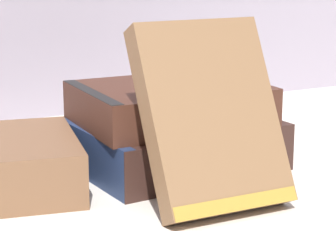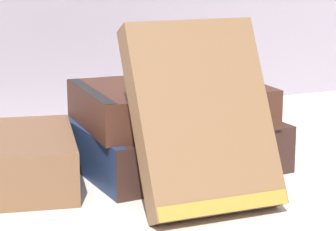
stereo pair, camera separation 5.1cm
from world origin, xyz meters
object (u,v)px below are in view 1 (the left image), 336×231
book_flat_bottom (170,145)px  pocket_watch (205,81)px  book_flat_top (165,104)px  book_leaning_front (212,122)px

book_flat_bottom → pocket_watch: (0.03, -0.01, 0.07)m
pocket_watch → book_flat_top: bearing=165.9°
book_flat_top → book_leaning_front: bearing=-95.9°
book_flat_top → pocket_watch: bearing=-13.8°
book_flat_bottom → book_leaning_front: (-0.02, -0.12, 0.05)m
pocket_watch → book_leaning_front: bearing=-116.3°
book_flat_top → book_leaning_front: book_leaning_front is taller
book_leaning_front → book_flat_bottom: bearing=81.1°
book_flat_top → book_leaning_front: (-0.01, -0.12, 0.01)m
book_leaning_front → pocket_watch: 0.12m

